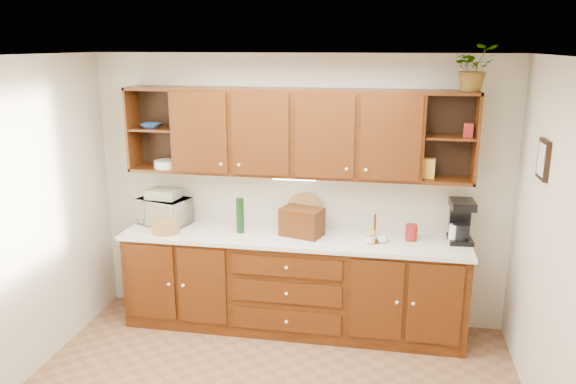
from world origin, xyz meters
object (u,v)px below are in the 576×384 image
at_px(microwave, 164,211).
at_px(potted_plant, 474,68).
at_px(bread_box, 302,222).
at_px(coffee_maker, 461,221).

relative_size(microwave, potted_plant, 1.24).
xyz_separation_m(bread_box, potted_plant, (1.44, 0.07, 1.41)).
distance_m(bread_box, coffee_maker, 1.44).
bearing_deg(coffee_maker, bread_box, -178.56).
relative_size(bread_box, coffee_maker, 0.97).
distance_m(microwave, potted_plant, 3.17).
relative_size(bread_box, potted_plant, 0.97).
bearing_deg(coffee_maker, potted_plant, -95.85).
xyz_separation_m(bread_box, coffee_maker, (1.44, 0.11, 0.06)).
xyz_separation_m(coffee_maker, potted_plant, (-0.00, -0.04, 1.36)).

